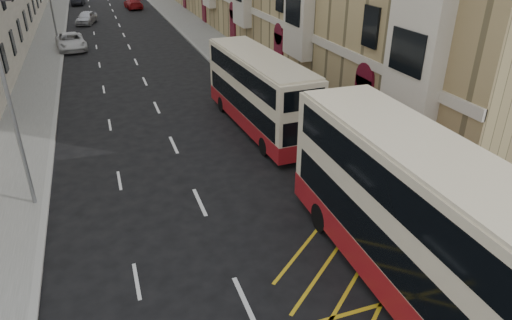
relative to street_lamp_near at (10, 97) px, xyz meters
name	(u,v)px	position (x,y,z in m)	size (l,w,h in m)	color
pavement_right	(239,64)	(14.35, 18.00, -4.56)	(4.00, 120.00, 0.15)	#61615D
pavement_left	(38,83)	(-1.15, 18.00, -4.56)	(3.00, 120.00, 0.15)	#61615D
kerb_right	(216,67)	(12.35, 18.00, -4.56)	(0.25, 120.00, 0.15)	gray
kerb_left	(60,81)	(0.35, 18.00, -4.56)	(0.25, 120.00, 0.15)	gray
road_markings	(125,37)	(6.35, 33.00, -4.63)	(10.00, 110.00, 0.01)	silver
guard_railing	(391,210)	(12.60, -6.25, -3.78)	(0.06, 6.56, 1.01)	#A9311D
street_lamp_near	(10,97)	(0.00, 0.00, 0.00)	(0.93, 0.18, 8.00)	slate
double_decker_front	(423,226)	(11.35, -9.31, -2.17)	(3.04, 12.19, 4.84)	beige
double_decker_rear	(259,92)	(11.35, 4.65, -2.51)	(2.91, 10.57, 4.17)	beige
pedestrian_far	(456,262)	(12.70, -9.55, -3.67)	(0.96, 0.40, 1.64)	black
white_van	(71,42)	(1.15, 28.64, -3.89)	(2.48, 5.38, 1.50)	silver
car_silver	(86,18)	(2.77, 42.08, -3.89)	(1.77, 4.40, 1.50)	#B7B9BF
car_dark	(78,0)	(1.90, 59.35, -3.87)	(1.61, 4.62, 1.52)	black
car_red	(133,3)	(9.35, 52.52, -3.88)	(2.11, 5.18, 1.50)	#A11317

